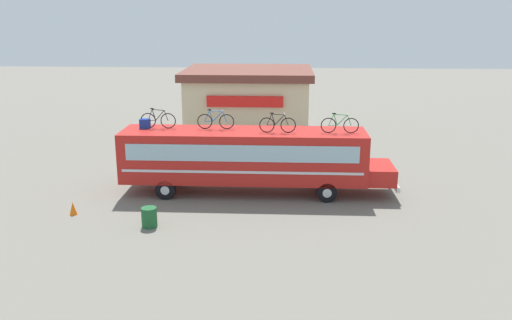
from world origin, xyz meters
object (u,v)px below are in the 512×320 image
(bus, at_px, (248,156))
(rooftop_bicycle_3, at_px, (277,124))
(rooftop_bicycle_2, at_px, (216,121))
(trash_bin, at_px, (149,217))
(rooftop_bicycle_1, at_px, (158,120))
(traffic_cone, at_px, (73,208))
(luggage_bag_1, at_px, (145,124))
(rooftop_bicycle_4, at_px, (340,125))

(bus, xyz_separation_m, rooftop_bicycle_3, (1.38, -0.32, 1.62))
(rooftop_bicycle_2, bearing_deg, trash_bin, -114.06)
(bus, distance_m, rooftop_bicycle_2, 2.29)
(rooftop_bicycle_2, distance_m, trash_bin, 6.14)
(rooftop_bicycle_1, height_order, trash_bin, rooftop_bicycle_1)
(rooftop_bicycle_1, distance_m, rooftop_bicycle_2, 2.78)
(rooftop_bicycle_3, height_order, traffic_cone, rooftop_bicycle_3)
(luggage_bag_1, bearing_deg, rooftop_bicycle_1, 2.29)
(traffic_cone, bearing_deg, trash_bin, -17.83)
(trash_bin, bearing_deg, luggage_bag_1, 104.39)
(luggage_bag_1, xyz_separation_m, rooftop_bicycle_2, (3.42, 0.00, 0.17))
(rooftop_bicycle_1, bearing_deg, bus, -4.73)
(rooftop_bicycle_3, bearing_deg, bus, 167.13)
(rooftop_bicycle_3, distance_m, rooftop_bicycle_4, 2.87)
(bus, distance_m, traffic_cone, 8.26)
(rooftop_bicycle_3, bearing_deg, rooftop_bicycle_4, 1.14)
(rooftop_bicycle_2, xyz_separation_m, rooftop_bicycle_3, (2.96, -0.65, -0.01))
(rooftop_bicycle_4, xyz_separation_m, trash_bin, (-8.00, -4.27, -3.04))
(rooftop_bicycle_4, height_order, traffic_cone, rooftop_bicycle_4)
(rooftop_bicycle_2, height_order, traffic_cone, rooftop_bicycle_2)
(luggage_bag_1, height_order, traffic_cone, luggage_bag_1)
(rooftop_bicycle_3, bearing_deg, rooftop_bicycle_2, 167.55)
(bus, xyz_separation_m, rooftop_bicycle_2, (-1.58, 0.34, 1.62))
(bus, bearing_deg, luggage_bag_1, 176.17)
(rooftop_bicycle_3, distance_m, traffic_cone, 9.80)
(rooftop_bicycle_2, distance_m, traffic_cone, 7.58)
(rooftop_bicycle_3, bearing_deg, luggage_bag_1, 174.18)
(trash_bin, bearing_deg, rooftop_bicycle_1, 97.08)
(bus, xyz_separation_m, rooftop_bicycle_1, (-4.36, 0.36, 1.63))
(rooftop_bicycle_2, bearing_deg, luggage_bag_1, -179.95)
(rooftop_bicycle_2, xyz_separation_m, trash_bin, (-2.17, -4.87, -3.05))
(rooftop_bicycle_1, relative_size, trash_bin, 2.09)
(luggage_bag_1, relative_size, trash_bin, 0.58)
(rooftop_bicycle_4, bearing_deg, rooftop_bicycle_1, 175.89)
(rooftop_bicycle_4, distance_m, traffic_cone, 12.45)
(trash_bin, bearing_deg, rooftop_bicycle_2, 65.94)
(bus, relative_size, rooftop_bicycle_3, 7.66)
(luggage_bag_1, height_order, rooftop_bicycle_2, rooftop_bicycle_2)
(bus, bearing_deg, rooftop_bicycle_2, 167.91)
(rooftop_bicycle_1, distance_m, trash_bin, 5.80)
(rooftop_bicycle_4, xyz_separation_m, traffic_cone, (-11.63, -3.10, -3.17))
(rooftop_bicycle_2, bearing_deg, rooftop_bicycle_3, -12.45)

